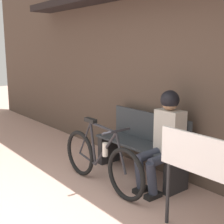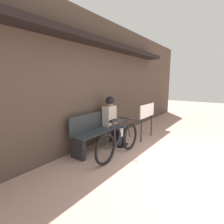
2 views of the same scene
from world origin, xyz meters
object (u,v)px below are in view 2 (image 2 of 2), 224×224
(park_bench_near, at_px, (97,133))
(bicycle, at_px, (119,141))
(person_seated, at_px, (112,117))
(signboard, at_px, (147,113))

(park_bench_near, height_order, bicycle, park_bench_near)
(bicycle, relative_size, person_seated, 1.28)
(bicycle, distance_m, signboard, 1.50)
(person_seated, distance_m, signboard, 1.06)
(park_bench_near, height_order, person_seated, person_seated)
(park_bench_near, xyz_separation_m, bicycle, (-0.05, -0.67, -0.05))
(bicycle, relative_size, signboard, 1.60)
(signboard, bearing_deg, bicycle, -179.60)
(person_seated, bearing_deg, signboard, -31.74)
(person_seated, bearing_deg, park_bench_near, 168.59)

